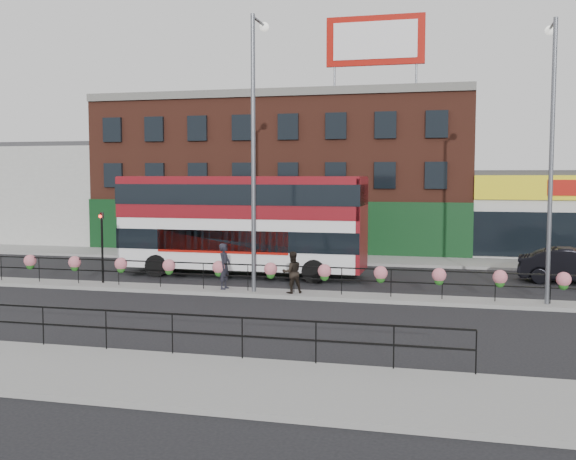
% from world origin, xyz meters
% --- Properties ---
extents(ground, '(120.00, 120.00, 0.00)m').
position_xyz_m(ground, '(0.00, 0.00, 0.00)').
color(ground, black).
rests_on(ground, ground).
extents(south_pavement, '(60.00, 4.00, 0.15)m').
position_xyz_m(south_pavement, '(0.00, -12.00, 0.07)').
color(south_pavement, gray).
rests_on(south_pavement, ground).
extents(north_pavement, '(60.00, 4.00, 0.15)m').
position_xyz_m(north_pavement, '(0.00, 12.00, 0.07)').
color(north_pavement, gray).
rests_on(north_pavement, ground).
extents(median, '(60.00, 1.60, 0.15)m').
position_xyz_m(median, '(0.00, 0.00, 0.07)').
color(median, gray).
rests_on(median, ground).
extents(yellow_line_inner, '(60.00, 0.10, 0.01)m').
position_xyz_m(yellow_line_inner, '(0.00, -9.70, 0.01)').
color(yellow_line_inner, gold).
rests_on(yellow_line_inner, ground).
extents(yellow_line_outer, '(60.00, 0.10, 0.01)m').
position_xyz_m(yellow_line_outer, '(0.00, -9.88, 0.01)').
color(yellow_line_outer, gold).
rests_on(yellow_line_outer, ground).
extents(brick_building, '(25.00, 12.21, 10.30)m').
position_xyz_m(brick_building, '(-4.00, 19.96, 5.13)').
color(brick_building, brown).
rests_on(brick_building, ground).
extents(warehouse_west, '(15.50, 12.00, 7.30)m').
position_xyz_m(warehouse_west, '(-24.25, 20.00, 3.65)').
color(warehouse_west, '#B3B4AE').
rests_on(warehouse_west, ground).
extents(billboard, '(6.00, 0.29, 4.40)m').
position_xyz_m(billboard, '(2.50, 14.99, 13.18)').
color(billboard, '#A50F07').
rests_on(billboard, brick_building).
extents(median_railing, '(30.04, 0.56, 1.23)m').
position_xyz_m(median_railing, '(-0.00, 0.00, 1.05)').
color(median_railing, black).
rests_on(median_railing, median).
extents(south_railing, '(20.04, 0.05, 1.12)m').
position_xyz_m(south_railing, '(-2.00, -10.10, 0.96)').
color(south_railing, black).
rests_on(south_railing, south_pavement).
extents(double_decker_bus, '(12.24, 3.11, 4.95)m').
position_xyz_m(double_decker_bus, '(-2.81, 4.89, 3.04)').
color(double_decker_bus, white).
rests_on(double_decker_bus, ground).
extents(car, '(2.76, 5.32, 1.64)m').
position_xyz_m(car, '(12.84, 6.30, 0.82)').
color(car, black).
rests_on(car, ground).
extents(pedestrian_a, '(0.75, 0.52, 1.96)m').
position_xyz_m(pedestrian_a, '(-2.09, 0.15, 1.13)').
color(pedestrian_a, black).
rests_on(pedestrian_a, median).
extents(pedestrian_b, '(1.40, 1.38, 1.73)m').
position_xyz_m(pedestrian_b, '(0.95, -0.13, 1.01)').
color(pedestrian_b, black).
rests_on(pedestrian_b, median).
extents(lamp_column_west, '(0.41, 2.01, 11.44)m').
position_xyz_m(lamp_column_west, '(-0.71, 0.19, 6.93)').
color(lamp_column_west, slate).
rests_on(lamp_column_west, median).
extents(lamp_column_east, '(0.38, 1.87, 10.67)m').
position_xyz_m(lamp_column_east, '(10.87, 0.17, 6.47)').
color(lamp_column_east, slate).
rests_on(lamp_column_east, median).
extents(traffic_light_median, '(0.15, 0.28, 3.65)m').
position_xyz_m(traffic_light_median, '(-8.00, 0.39, 2.47)').
color(traffic_light_median, black).
rests_on(traffic_light_median, median).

